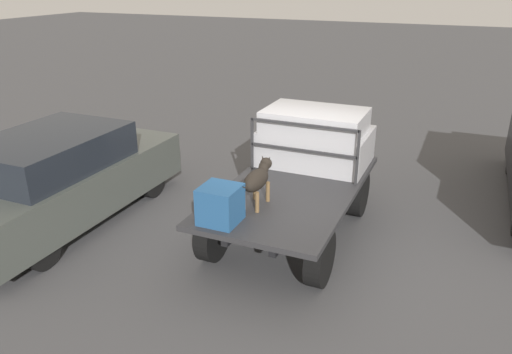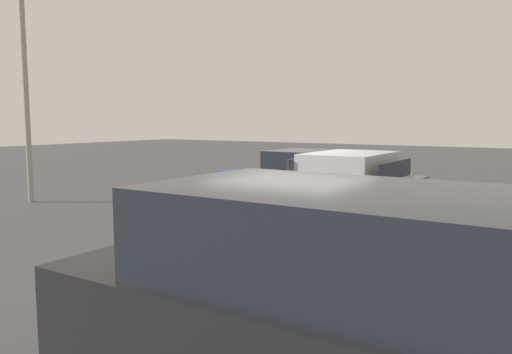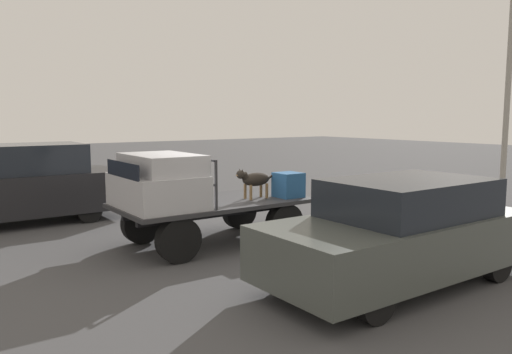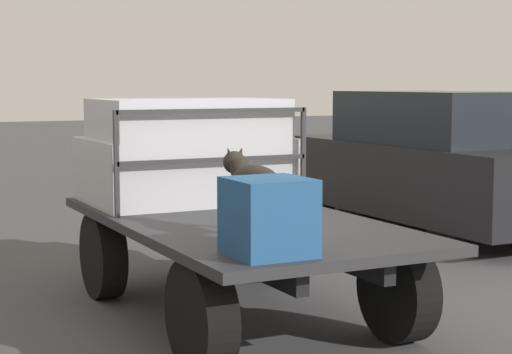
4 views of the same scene
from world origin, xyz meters
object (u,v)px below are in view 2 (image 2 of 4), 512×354
Objects in this scene: parked_pickup_far at (352,321)px; cargo_crate at (234,183)px; flatbed_truck at (290,221)px; dog at (259,180)px; parked_sedan at (325,183)px; light_pole_near at (23,37)px.

cargo_crate is at bearing 132.45° from parked_pickup_far.
dog is (-0.84, 0.26, 0.65)m from flatbed_truck.
parked_sedan is (-0.26, 3.57, -0.46)m from dog.
parked_pickup_far is (3.74, -4.60, -0.34)m from dog.
cargo_crate is 3.38m from parked_sedan.
light_pole_near is at bearing -166.31° from dog.
parked_sedan is (0.47, 3.33, -0.32)m from cargo_crate.
dog is 9.14m from light_pole_near.
cargo_crate is 0.11× the size of parked_sedan.
parked_sedan is at bearing 112.67° from dog.
parked_sedan reaches higher than flatbed_truck.
parked_pickup_far reaches higher than cargo_crate.
light_pole_near is (-8.42, 0.72, 3.50)m from dog.
parked_sedan reaches higher than cargo_crate.
parked_sedan is at bearing 105.92° from flatbed_truck.
parked_sedan is at bearing 81.89° from cargo_crate.
flatbed_truck is 3.99m from parked_sedan.
cargo_crate is at bearing -179.70° from dog.
cargo_crate is 0.11× the size of parked_pickup_far.
light_pole_near is (-8.16, -2.85, 3.96)m from parked_sedan.
dog is at bearing 128.84° from parked_pickup_far.
flatbed_truck is 0.80× the size of parked_pickup_far.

